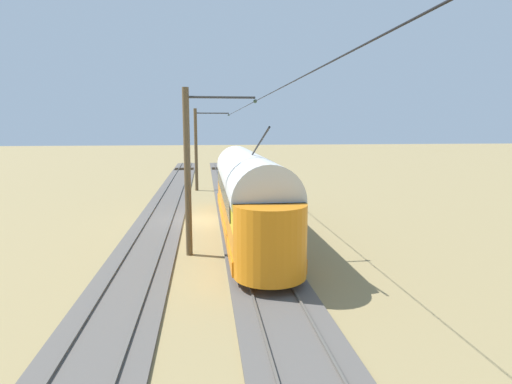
{
  "coord_description": "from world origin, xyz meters",
  "views": [
    {
      "loc": [
        -0.28,
        24.46,
        5.53
      ],
      "look_at": [
        -2.85,
        4.0,
        2.29
      ],
      "focal_mm": 28.75,
      "sensor_mm": 36.0,
      "label": 1
    }
  ],
  "objects_px": {
    "catenary_pole_foreground": "(197,148)",
    "catenary_pole_mid_near": "(190,169)",
    "vintage_streetcar": "(247,191)",
    "switch_stand": "(256,191)"
  },
  "relations": [
    {
      "from": "switch_stand",
      "to": "catenary_pole_mid_near",
      "type": "bearing_deg",
      "value": 71.08
    },
    {
      "from": "vintage_streetcar",
      "to": "switch_stand",
      "type": "relative_size",
      "value": 14.25
    },
    {
      "from": "vintage_streetcar",
      "to": "catenary_pole_mid_near",
      "type": "distance_m",
      "value": 4.66
    },
    {
      "from": "catenary_pole_foreground",
      "to": "catenary_pole_mid_near",
      "type": "height_order",
      "value": "same"
    },
    {
      "from": "catenary_pole_foreground",
      "to": "switch_stand",
      "type": "bearing_deg",
      "value": 129.09
    },
    {
      "from": "vintage_streetcar",
      "to": "catenary_pole_foreground",
      "type": "distance_m",
      "value": 15.82
    },
    {
      "from": "catenary_pole_foreground",
      "to": "catenary_pole_mid_near",
      "type": "distance_m",
      "value": 18.88
    },
    {
      "from": "vintage_streetcar",
      "to": "catenary_pole_mid_near",
      "type": "relative_size",
      "value": 2.45
    },
    {
      "from": "catenary_pole_foreground",
      "to": "switch_stand",
      "type": "relative_size",
      "value": 5.83
    },
    {
      "from": "vintage_streetcar",
      "to": "catenary_pole_foreground",
      "type": "bearing_deg",
      "value": -79.67
    }
  ]
}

